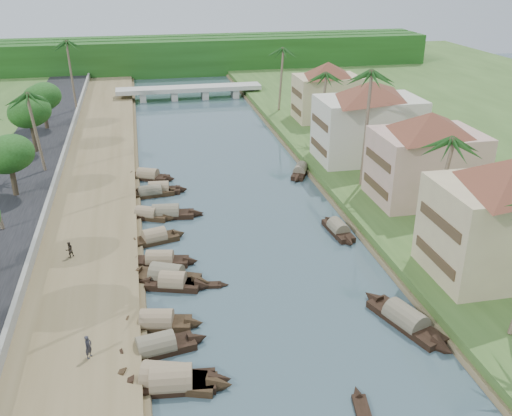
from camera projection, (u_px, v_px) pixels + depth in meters
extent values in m
plane|color=#394E55|center=(275.00, 295.00, 47.33)|extent=(220.00, 220.00, 0.00)
cube|color=brown|center=(90.00, 210.00, 62.10)|extent=(10.00, 180.00, 0.80)
cube|color=#325220|center=(390.00, 184.00, 68.49)|extent=(16.00, 180.00, 1.20)
cube|color=black|center=(7.00, 214.00, 60.40)|extent=(8.00, 180.00, 1.40)
cube|color=gray|center=(48.00, 205.00, 60.93)|extent=(0.40, 180.00, 1.10)
cube|color=#193E10|center=(179.00, 59.00, 130.69)|extent=(120.00, 4.00, 8.00)
cube|color=#193E10|center=(177.00, 55.00, 135.16)|extent=(120.00, 4.00, 8.00)
cube|color=#193E10|center=(176.00, 52.00, 139.64)|extent=(120.00, 4.00, 8.00)
cube|color=#A9A89E|center=(189.00, 89.00, 110.93)|extent=(28.00, 4.00, 0.80)
cube|color=#A9A89E|center=(143.00, 96.00, 109.71)|extent=(1.20, 3.50, 1.80)
cube|color=#A9A89E|center=(174.00, 95.00, 110.82)|extent=(1.20, 3.50, 1.80)
cube|color=#A9A89E|center=(205.00, 94.00, 111.93)|extent=(1.20, 3.50, 1.80)
cube|color=#A9A89E|center=(235.00, 92.00, 113.04)|extent=(1.20, 3.50, 1.80)
cube|color=#C4B483|center=(505.00, 229.00, 46.94)|extent=(12.00, 8.00, 8.00)
cube|color=#473421|center=(435.00, 257.00, 46.63)|extent=(0.10, 6.40, 0.90)
cube|color=#473421|center=(440.00, 222.00, 45.33)|extent=(0.10, 6.40, 0.90)
cube|color=tan|center=(425.00, 166.00, 61.54)|extent=(11.00, 8.00, 7.50)
pyramid|color=brown|center=(431.00, 122.00, 59.57)|extent=(14.11, 14.11, 2.20)
cube|color=#473421|center=(375.00, 186.00, 61.27)|extent=(0.10, 6.40, 0.90)
cube|color=#473421|center=(378.00, 160.00, 60.05)|extent=(0.10, 6.40, 0.90)
cube|color=beige|center=(368.00, 129.00, 73.78)|extent=(13.00, 8.00, 8.00)
pyramid|color=brown|center=(371.00, 90.00, 71.70)|extent=(15.59, 15.59, 2.20)
cube|color=#473421|center=(319.00, 147.00, 73.38)|extent=(0.10, 6.40, 0.90)
cube|color=#473421|center=(320.00, 123.00, 72.08)|extent=(0.10, 6.40, 0.90)
cube|color=#C4B483|center=(327.00, 98.00, 92.06)|extent=(10.00, 7.00, 7.00)
pyramid|color=brown|center=(328.00, 69.00, 90.19)|extent=(12.62, 12.62, 2.20)
cube|color=#473421|center=(296.00, 110.00, 91.83)|extent=(0.10, 5.60, 0.90)
cube|color=#473421|center=(297.00, 93.00, 90.70)|extent=(0.10, 5.60, 0.90)
cube|color=black|center=(172.00, 385.00, 37.15)|extent=(5.93, 2.65, 0.70)
cone|color=black|center=(221.00, 380.00, 37.40)|extent=(1.87, 2.01, 2.03)
cone|color=black|center=(122.00, 387.00, 36.83)|extent=(1.87, 2.01, 2.03)
cylinder|color=#856C54|center=(171.00, 380.00, 36.99)|extent=(4.59, 2.59, 2.13)
cube|color=black|center=(166.00, 382.00, 37.36)|extent=(6.82, 3.91, 0.70)
cone|color=black|center=(221.00, 385.00, 36.98)|extent=(2.33, 2.31, 2.04)
cone|color=black|center=(113.00, 377.00, 37.67)|extent=(2.33, 2.31, 2.04)
cylinder|color=#856C54|center=(166.00, 378.00, 37.21)|extent=(5.38, 3.52, 2.11)
cube|color=black|center=(156.00, 350.00, 40.39)|extent=(5.81, 2.79, 0.70)
cone|color=black|center=(198.00, 339.00, 41.44)|extent=(1.87, 1.87, 1.78)
cone|color=black|center=(112.00, 360.00, 39.27)|extent=(1.87, 1.87, 1.78)
cylinder|color=#706754|center=(156.00, 346.00, 40.23)|extent=(4.53, 2.61, 1.85)
cube|color=black|center=(157.00, 325.00, 43.18)|extent=(5.39, 2.73, 0.70)
cone|color=black|center=(195.00, 324.00, 43.15)|extent=(1.77, 1.83, 1.73)
cone|color=black|center=(119.00, 324.00, 43.13)|extent=(1.77, 1.83, 1.73)
cylinder|color=#856C54|center=(157.00, 320.00, 43.02)|extent=(4.21, 2.56, 1.81)
cube|color=black|center=(173.00, 285.00, 48.32)|extent=(4.89, 3.06, 0.70)
cone|color=black|center=(203.00, 286.00, 48.05)|extent=(1.77, 1.92, 1.73)
cone|color=black|center=(144.00, 283.00, 48.52)|extent=(1.77, 1.92, 1.73)
cylinder|color=#856C54|center=(173.00, 281.00, 48.16)|extent=(3.88, 2.80, 1.83)
cube|color=black|center=(167.00, 279.00, 49.27)|extent=(6.05, 4.26, 0.70)
cone|color=black|center=(202.00, 282.00, 48.58)|extent=(2.29, 2.38, 2.02)
cone|color=black|center=(133.00, 274.00, 49.90)|extent=(2.29, 2.38, 2.02)
cylinder|color=#706754|center=(167.00, 275.00, 49.11)|extent=(4.86, 3.77, 2.13)
cube|color=black|center=(160.00, 262.00, 51.89)|extent=(5.33, 2.56, 0.70)
cone|color=black|center=(191.00, 262.00, 51.88)|extent=(1.72, 1.70, 1.61)
cone|color=black|center=(129.00, 262.00, 51.83)|extent=(1.72, 1.70, 1.61)
cylinder|color=#856C54|center=(160.00, 259.00, 51.73)|extent=(4.15, 2.39, 1.67)
cube|color=black|center=(155.00, 240.00, 55.93)|extent=(4.91, 2.87, 0.70)
cone|color=black|center=(179.00, 234.00, 56.96)|extent=(1.72, 1.85, 1.69)
cone|color=black|center=(129.00, 245.00, 54.84)|extent=(1.72, 1.85, 1.69)
cylinder|color=#856C54|center=(154.00, 237.00, 55.78)|extent=(3.87, 2.65, 1.79)
cube|color=black|center=(166.00, 215.00, 61.25)|extent=(6.13, 2.49, 0.70)
cone|color=black|center=(197.00, 214.00, 61.47)|extent=(1.88, 1.79, 1.79)
cone|color=black|center=(135.00, 216.00, 60.98)|extent=(1.88, 1.79, 1.79)
cylinder|color=#706754|center=(166.00, 212.00, 61.10)|extent=(4.75, 2.39, 1.85)
cube|color=black|center=(147.00, 217.00, 60.99)|extent=(4.86, 3.35, 0.70)
cone|color=black|center=(170.00, 218.00, 60.41)|extent=(1.80, 1.81, 1.52)
cone|color=black|center=(125.00, 214.00, 61.50)|extent=(1.80, 1.81, 1.52)
cylinder|color=#856C54|center=(147.00, 213.00, 60.83)|extent=(3.89, 2.94, 1.59)
cube|color=black|center=(159.00, 191.00, 67.46)|extent=(5.11, 2.12, 0.70)
cone|color=black|center=(183.00, 190.00, 67.74)|extent=(1.57, 1.65, 1.70)
cone|color=black|center=(135.00, 192.00, 67.13)|extent=(1.57, 1.65, 1.70)
cylinder|color=#856C54|center=(159.00, 188.00, 67.31)|extent=(3.94, 2.09, 1.78)
cube|color=black|center=(150.00, 195.00, 66.54)|extent=(5.62, 2.20, 0.70)
cone|color=black|center=(176.00, 191.00, 67.41)|extent=(1.70, 1.55, 1.55)
cone|color=black|center=(124.00, 197.00, 65.61)|extent=(1.70, 1.55, 1.55)
cylinder|color=#706754|center=(150.00, 192.00, 66.39)|extent=(4.34, 2.10, 1.58)
cube|color=black|center=(148.00, 178.00, 71.60)|extent=(5.47, 3.72, 0.70)
cone|color=black|center=(170.00, 179.00, 70.98)|extent=(2.01, 2.02, 1.70)
cone|color=black|center=(127.00, 175.00, 72.16)|extent=(2.01, 2.02, 1.70)
cylinder|color=#856C54|center=(148.00, 175.00, 71.45)|extent=(4.38, 3.27, 1.77)
cube|color=black|center=(405.00, 323.00, 43.42)|extent=(4.07, 7.08, 0.70)
cone|color=black|center=(372.00, 298.00, 46.36)|extent=(2.28, 2.40, 1.96)
cone|color=black|center=(444.00, 349.00, 40.41)|extent=(2.28, 2.40, 1.96)
cylinder|color=#706754|center=(406.00, 318.00, 43.26)|extent=(3.62, 5.59, 2.02)
cube|color=black|center=(338.00, 231.00, 57.73)|extent=(2.01, 5.07, 0.70)
cone|color=black|center=(327.00, 220.00, 60.10)|extent=(1.54, 1.54, 1.57)
cone|color=black|center=(350.00, 243.00, 55.29)|extent=(1.54, 1.54, 1.57)
cylinder|color=#706754|center=(338.00, 228.00, 57.57)|extent=(1.97, 3.91, 1.63)
cube|color=black|center=(300.00, 172.00, 73.35)|extent=(3.73, 5.49, 0.70)
cone|color=black|center=(304.00, 164.00, 75.95)|extent=(1.91, 1.97, 1.55)
cone|color=black|center=(296.00, 180.00, 70.68)|extent=(1.91, 1.97, 1.55)
cylinder|color=#706754|center=(301.00, 170.00, 73.19)|extent=(3.23, 4.38, 1.60)
cone|color=black|center=(357.00, 393.00, 36.61)|extent=(1.09, 1.37, 0.90)
cube|color=black|center=(200.00, 286.00, 48.43)|extent=(3.69, 1.30, 0.35)
cone|color=black|center=(224.00, 285.00, 48.55)|extent=(1.01, 0.92, 0.80)
cone|color=black|center=(176.00, 287.00, 48.31)|extent=(1.01, 0.92, 0.80)
cube|color=black|center=(180.00, 213.00, 62.01)|extent=(3.91, 2.22, 0.35)
cone|color=black|center=(200.00, 215.00, 61.64)|extent=(1.20, 1.10, 0.78)
cone|color=black|center=(161.00, 212.00, 62.39)|extent=(1.20, 1.10, 0.78)
cylinder|color=#76634F|center=(437.00, 192.00, 51.46)|extent=(1.57, 0.36, 10.05)
sphere|color=#1B4717|center=(444.00, 141.00, 49.50)|extent=(3.20, 3.20, 3.20)
cylinder|color=#76634F|center=(365.00, 129.00, 64.16)|extent=(0.64, 0.36, 13.29)
sphere|color=#1B4717|center=(370.00, 72.00, 61.57)|extent=(3.20, 3.20, 3.20)
cylinder|color=#76634F|center=(322.00, 106.00, 81.92)|extent=(0.90, 0.36, 9.46)
sphere|color=#1B4717|center=(324.00, 74.00, 80.07)|extent=(3.20, 3.20, 3.20)
cylinder|color=#76634F|center=(38.00, 133.00, 68.65)|extent=(1.13, 0.36, 9.67)
sphere|color=#1B4717|center=(32.00, 94.00, 66.76)|extent=(3.20, 3.20, 3.20)
cylinder|color=#76634F|center=(280.00, 80.00, 96.70)|extent=(0.99, 0.36, 10.51)
sphere|color=#1B4717|center=(281.00, 49.00, 94.65)|extent=(3.20, 3.20, 3.20)
cylinder|color=#76634F|center=(72.00, 76.00, 96.04)|extent=(0.62, 0.36, 11.57)
sphere|color=#1B4717|center=(68.00, 42.00, 93.78)|extent=(3.20, 3.20, 3.20)
cylinder|color=#493B29|center=(14.00, 181.00, 62.80)|extent=(0.60, 0.60, 3.26)
ellipsoid|color=#193E10|center=(9.00, 154.00, 61.54)|extent=(4.82, 4.82, 3.97)
cylinder|color=#493B29|center=(34.00, 138.00, 76.73)|extent=(0.60, 0.60, 3.79)
ellipsoid|color=#193E10|center=(30.00, 112.00, 75.25)|extent=(4.93, 4.93, 4.05)
cylinder|color=#493B29|center=(46.00, 118.00, 87.25)|extent=(0.60, 0.60, 3.29)
ellipsoid|color=#193E10|center=(42.00, 97.00, 85.97)|extent=(4.94, 4.94, 4.06)
cylinder|color=#493B29|center=(394.00, 136.00, 77.72)|extent=(0.60, 0.60, 4.03)
ellipsoid|color=#193E10|center=(397.00, 109.00, 76.16)|extent=(4.43, 4.43, 3.65)
imported|color=#28272F|center=(88.00, 347.00, 38.41)|extent=(0.67, 0.75, 1.72)
imported|color=#362D25|center=(69.00, 250.00, 51.33)|extent=(0.91, 0.87, 1.48)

